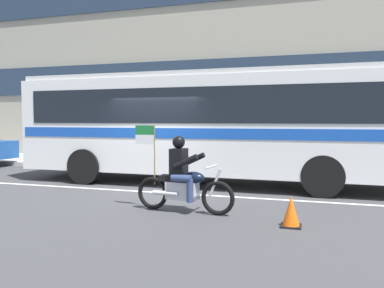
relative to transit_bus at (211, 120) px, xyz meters
name	(u,v)px	position (x,y,z in m)	size (l,w,h in m)	color
ground_plane	(155,188)	(-1.29, -1.19, -1.88)	(60.00, 60.00, 0.00)	#3D3D3F
sidewalk_curb	(205,165)	(-1.29, 3.91, -1.81)	(28.00, 3.80, 0.15)	#B7B2A8
lane_center_stripe	(146,192)	(-1.29, -1.79, -1.88)	(26.60, 0.14, 0.01)	silver
office_building_facade	(219,38)	(-1.29, 6.19, 3.64)	(28.00, 0.89, 11.03)	gray
transit_bus	(211,120)	(0.00, 0.00, 0.00)	(11.40, 2.72, 3.22)	white
motorcycle_with_rider	(183,180)	(0.39, -3.68, -1.22)	(2.19, 0.64, 1.78)	black
fire_hydrant	(301,159)	(2.46, 3.16, -1.36)	(0.22, 0.30, 0.75)	#4C8C3F
traffic_cone	(291,212)	(2.57, -4.16, -1.63)	(0.36, 0.36, 0.55)	#EA590F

